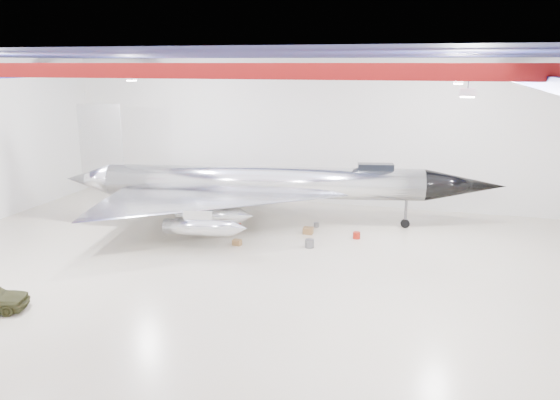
% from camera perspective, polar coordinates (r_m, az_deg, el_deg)
% --- Properties ---
extents(floor, '(40.00, 40.00, 0.00)m').
position_cam_1_polar(floor, '(29.29, -3.17, -7.21)').
color(floor, '#C2B59A').
rests_on(floor, ground).
extents(wall_back, '(40.00, 0.00, 40.00)m').
position_cam_1_polar(wall_back, '(42.04, 3.54, 7.08)').
color(wall_back, silver).
rests_on(wall_back, floor).
extents(ceiling, '(40.00, 40.00, 0.00)m').
position_cam_1_polar(ceiling, '(27.28, -3.49, 14.84)').
color(ceiling, '#0A0F38').
rests_on(ceiling, wall_back).
extents(ceiling_structure, '(39.50, 29.50, 1.08)m').
position_cam_1_polar(ceiling_structure, '(27.28, -3.47, 13.42)').
color(ceiling_structure, maroon).
rests_on(ceiling_structure, ceiling).
extents(jet_aircraft, '(29.17, 19.73, 8.01)m').
position_cam_1_polar(jet_aircraft, '(36.43, -1.79, 1.41)').
color(jet_aircraft, silver).
rests_on(jet_aircraft, floor).
extents(crate_ply, '(0.49, 0.40, 0.32)m').
position_cam_1_polar(crate_ply, '(36.52, -9.49, -2.75)').
color(crate_ply, olive).
rests_on(crate_ply, floor).
extents(toolbox_red, '(0.55, 0.51, 0.31)m').
position_cam_1_polar(toolbox_red, '(36.54, -4.49, -2.60)').
color(toolbox_red, '#A01D10').
rests_on(toolbox_red, floor).
extents(engine_drum, '(0.60, 0.60, 0.49)m').
position_cam_1_polar(engine_drum, '(32.50, 3.11, -4.56)').
color(engine_drum, '#59595B').
rests_on(engine_drum, floor).
extents(parts_bin, '(0.62, 0.50, 0.43)m').
position_cam_1_polar(parts_bin, '(35.03, 2.95, -3.21)').
color(parts_bin, olive).
rests_on(parts_bin, floor).
extents(crate_small, '(0.41, 0.33, 0.28)m').
position_cam_1_polar(crate_small, '(39.30, -9.73, -1.58)').
color(crate_small, '#59595B').
rests_on(crate_small, floor).
extents(tool_chest, '(0.55, 0.55, 0.42)m').
position_cam_1_polar(tool_chest, '(34.40, 8.00, -3.68)').
color(tool_chest, '#A01D10').
rests_on(tool_chest, floor).
extents(oil_barrel, '(0.55, 0.46, 0.35)m').
position_cam_1_polar(oil_barrel, '(32.97, -4.51, -4.44)').
color(oil_barrel, olive).
rests_on(oil_barrel, floor).
extents(spares_box, '(0.39, 0.39, 0.31)m').
position_cam_1_polar(spares_box, '(36.51, 3.83, -2.60)').
color(spares_box, '#59595B').
rests_on(spares_box, floor).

